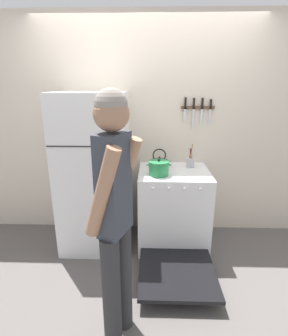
% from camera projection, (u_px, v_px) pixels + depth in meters
% --- Properties ---
extents(ground_plane, '(14.00, 14.00, 0.00)m').
position_uv_depth(ground_plane, '(147.00, 226.00, 3.46)').
color(ground_plane, '#5B5654').
extents(wall_back, '(10.00, 0.06, 2.55)m').
position_uv_depth(wall_back, '(148.00, 130.00, 3.10)').
color(wall_back, beige).
rests_on(wall_back, ground_plane).
extents(refrigerator, '(0.72, 0.73, 1.72)m').
position_uv_depth(refrigerator, '(94.00, 173.00, 2.88)').
color(refrigerator, white).
rests_on(refrigerator, ground_plane).
extents(stove_range, '(0.77, 1.39, 0.88)m').
position_uv_depth(stove_range, '(173.00, 209.00, 2.96)').
color(stove_range, white).
rests_on(stove_range, ground_plane).
extents(dutch_oven_pot, '(0.26, 0.21, 0.18)m').
position_uv_depth(dutch_oven_pot, '(159.00, 168.00, 2.71)').
color(dutch_oven_pot, '#237A42').
rests_on(dutch_oven_pot, stove_range).
extents(tea_kettle, '(0.25, 0.20, 0.22)m').
position_uv_depth(tea_kettle, '(159.00, 162.00, 2.97)').
color(tea_kettle, black).
rests_on(tea_kettle, stove_range).
extents(utensil_jar, '(0.09, 0.09, 0.27)m').
position_uv_depth(utensil_jar, '(190.00, 162.00, 2.97)').
color(utensil_jar, '#B7BABF').
rests_on(utensil_jar, stove_range).
extents(person, '(0.37, 0.43, 1.77)m').
position_uv_depth(person, '(115.00, 212.00, 1.67)').
color(person, '#2D2D30').
rests_on(person, ground_plane).
extents(wall_knife_strip, '(0.38, 0.03, 0.35)m').
position_uv_depth(wall_knife_strip, '(197.00, 107.00, 2.96)').
color(wall_knife_strip, brown).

